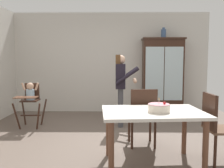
{
  "coord_description": "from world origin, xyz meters",
  "views": [
    {
      "loc": [
        0.12,
        -4.01,
        1.4
      ],
      "look_at": [
        0.07,
        0.7,
        0.95
      ],
      "focal_mm": 38.68,
      "sensor_mm": 36.0,
      "label": 1
    }
  ],
  "objects_px": {
    "ceramic_vase": "(164,33)",
    "adult_person": "(121,81)",
    "dining_table": "(153,118)",
    "china_cabinet": "(162,76)",
    "birthday_cake": "(159,108)",
    "high_chair_with_toddler": "(30,97)",
    "dining_chair_right_end": "(216,123)",
    "dining_chair_far_side": "(143,114)"
  },
  "relations": [
    {
      "from": "ceramic_vase",
      "to": "dining_chair_right_end",
      "type": "xyz_separation_m",
      "value": [
        0.11,
        -3.14,
        -1.56
      ]
    },
    {
      "from": "china_cabinet",
      "to": "birthday_cake",
      "type": "bearing_deg",
      "value": -101.84
    },
    {
      "from": "dining_table",
      "to": "dining_chair_far_side",
      "type": "bearing_deg",
      "value": 94.38
    },
    {
      "from": "birthday_cake",
      "to": "china_cabinet",
      "type": "bearing_deg",
      "value": 78.16
    },
    {
      "from": "dining_chair_far_side",
      "to": "china_cabinet",
      "type": "bearing_deg",
      "value": -111.22
    },
    {
      "from": "dining_table",
      "to": "dining_chair_right_end",
      "type": "bearing_deg",
      "value": 4.59
    },
    {
      "from": "adult_person",
      "to": "dining_chair_far_side",
      "type": "distance_m",
      "value": 1.38
    },
    {
      "from": "china_cabinet",
      "to": "adult_person",
      "type": "distance_m",
      "value": 1.7
    },
    {
      "from": "ceramic_vase",
      "to": "adult_person",
      "type": "xyz_separation_m",
      "value": [
        -1.14,
        -1.28,
        -1.15
      ]
    },
    {
      "from": "dining_table",
      "to": "dining_chair_far_side",
      "type": "distance_m",
      "value": 0.67
    },
    {
      "from": "high_chair_with_toddler",
      "to": "dining_chair_right_end",
      "type": "bearing_deg",
      "value": -31.41
    },
    {
      "from": "dining_chair_far_side",
      "to": "ceramic_vase",
      "type": "bearing_deg",
      "value": -111.38
    },
    {
      "from": "birthday_cake",
      "to": "dining_chair_right_end",
      "type": "height_order",
      "value": "dining_chair_right_end"
    },
    {
      "from": "dining_table",
      "to": "ceramic_vase",
      "type": "bearing_deg",
      "value": 76.57
    },
    {
      "from": "ceramic_vase",
      "to": "birthday_cake",
      "type": "bearing_deg",
      "value": -101.98
    },
    {
      "from": "high_chair_with_toddler",
      "to": "adult_person",
      "type": "bearing_deg",
      "value": 0.62
    },
    {
      "from": "adult_person",
      "to": "birthday_cake",
      "type": "xyz_separation_m",
      "value": [
        0.44,
        -2.02,
        -0.17
      ]
    },
    {
      "from": "ceramic_vase",
      "to": "adult_person",
      "type": "distance_m",
      "value": 2.06
    },
    {
      "from": "high_chair_with_toddler",
      "to": "dining_table",
      "type": "relative_size",
      "value": 0.68
    },
    {
      "from": "high_chair_with_toddler",
      "to": "dining_chair_far_side",
      "type": "xyz_separation_m",
      "value": [
        2.24,
        -1.18,
        -0.1
      ]
    },
    {
      "from": "china_cabinet",
      "to": "dining_chair_right_end",
      "type": "relative_size",
      "value": 2.08
    },
    {
      "from": "high_chair_with_toddler",
      "to": "birthday_cake",
      "type": "relative_size",
      "value": 3.39
    },
    {
      "from": "ceramic_vase",
      "to": "dining_chair_far_side",
      "type": "height_order",
      "value": "ceramic_vase"
    },
    {
      "from": "china_cabinet",
      "to": "dining_table",
      "type": "xyz_separation_m",
      "value": [
        -0.76,
        -3.21,
        -0.37
      ]
    },
    {
      "from": "high_chair_with_toddler",
      "to": "dining_table",
      "type": "bearing_deg",
      "value": -41.05
    },
    {
      "from": "china_cabinet",
      "to": "birthday_cake",
      "type": "distance_m",
      "value": 3.37
    },
    {
      "from": "dining_chair_far_side",
      "to": "high_chair_with_toddler",
      "type": "bearing_deg",
      "value": -31.42
    },
    {
      "from": "china_cabinet",
      "to": "birthday_cake",
      "type": "height_order",
      "value": "china_cabinet"
    },
    {
      "from": "china_cabinet",
      "to": "birthday_cake",
      "type": "xyz_separation_m",
      "value": [
        -0.69,
        -3.29,
        -0.21
      ]
    },
    {
      "from": "high_chair_with_toddler",
      "to": "adult_person",
      "type": "xyz_separation_m",
      "value": [
        1.92,
        0.09,
        0.31
      ]
    },
    {
      "from": "ceramic_vase",
      "to": "dining_chair_far_side",
      "type": "xyz_separation_m",
      "value": [
        -0.82,
        -2.55,
        -1.56
      ]
    },
    {
      "from": "china_cabinet",
      "to": "high_chair_with_toddler",
      "type": "distance_m",
      "value": 3.36
    },
    {
      "from": "china_cabinet",
      "to": "dining_chair_far_side",
      "type": "bearing_deg",
      "value": -107.63
    },
    {
      "from": "birthday_cake",
      "to": "dining_chair_far_side",
      "type": "distance_m",
      "value": 0.79
    },
    {
      "from": "adult_person",
      "to": "dining_table",
      "type": "bearing_deg",
      "value": -166.2
    },
    {
      "from": "adult_person",
      "to": "dining_chair_right_end",
      "type": "height_order",
      "value": "adult_person"
    },
    {
      "from": "adult_person",
      "to": "dining_chair_right_end",
      "type": "distance_m",
      "value": 2.28
    },
    {
      "from": "adult_person",
      "to": "dining_chair_far_side",
      "type": "relative_size",
      "value": 1.59
    },
    {
      "from": "dining_chair_far_side",
      "to": "dining_chair_right_end",
      "type": "distance_m",
      "value": 1.1
    },
    {
      "from": "ceramic_vase",
      "to": "dining_chair_far_side",
      "type": "bearing_deg",
      "value": -107.79
    },
    {
      "from": "ceramic_vase",
      "to": "dining_table",
      "type": "height_order",
      "value": "ceramic_vase"
    },
    {
      "from": "china_cabinet",
      "to": "adult_person",
      "type": "height_order",
      "value": "china_cabinet"
    }
  ]
}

